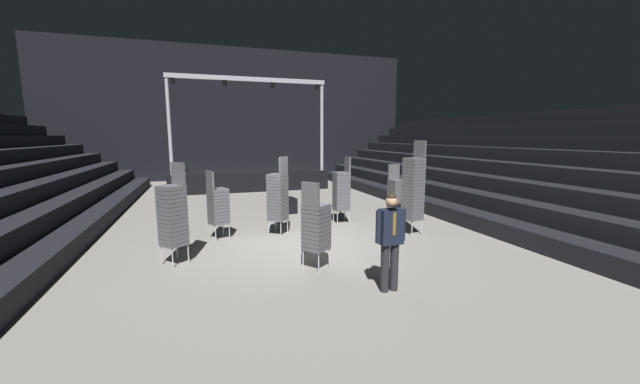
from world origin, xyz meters
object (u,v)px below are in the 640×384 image
(man_with_tie, at_px, (391,236))
(chair_stack_mid_left, at_px, (413,188))
(chair_stack_front_right, at_px, (173,214))
(chair_stack_mid_centre, at_px, (397,193))
(chair_stack_front_left, at_px, (278,196))
(chair_stack_mid_right, at_px, (316,225))
(chair_stack_rear_left, at_px, (342,190))
(stage_riser, at_px, (249,177))
(equipment_road_case, at_px, (282,206))
(chair_stack_rear_right, at_px, (218,205))

(man_with_tie, height_order, chair_stack_mid_left, chair_stack_mid_left)
(chair_stack_front_right, height_order, chair_stack_mid_centre, chair_stack_front_right)
(chair_stack_front_left, xyz_separation_m, chair_stack_mid_right, (0.20, -2.80, -0.17))
(chair_stack_front_left, distance_m, chair_stack_rear_left, 2.26)
(stage_riser, distance_m, chair_stack_front_left, 9.13)
(stage_riser, bearing_deg, chair_stack_front_left, -92.15)
(chair_stack_mid_centre, height_order, chair_stack_rear_left, chair_stack_rear_left)
(chair_stack_front_right, xyz_separation_m, chair_stack_mid_centre, (6.41, 1.98, -0.17))
(chair_stack_front_right, xyz_separation_m, equipment_road_case, (3.22, 4.22, -0.80))
(chair_stack_front_right, relative_size, chair_stack_mid_left, 0.83)
(chair_stack_rear_right, bearing_deg, chair_stack_front_right, -51.84)
(chair_stack_front_left, distance_m, chair_stack_mid_right, 2.81)
(chair_stack_front_right, height_order, chair_stack_mid_left, chair_stack_mid_left)
(chair_stack_front_right, distance_m, chair_stack_rear_left, 5.23)
(stage_riser, bearing_deg, chair_stack_rear_right, -101.98)
(stage_riser, xyz_separation_m, chair_stack_front_right, (-2.89, -10.70, 0.50))
(stage_riser, distance_m, chair_stack_rear_left, 8.59)
(stage_riser, bearing_deg, equipment_road_case, -87.04)
(chair_stack_front_right, bearing_deg, equipment_road_case, -76.43)
(chair_stack_mid_right, bearing_deg, stage_riser, 141.98)
(stage_riser, distance_m, chair_stack_mid_centre, 9.42)
(man_with_tie, relative_size, equipment_road_case, 1.92)
(stage_riser, relative_size, chair_stack_front_right, 3.58)
(stage_riser, distance_m, chair_stack_front_right, 11.10)
(stage_riser, xyz_separation_m, chair_stack_mid_right, (-0.14, -11.91, 0.33))
(man_with_tie, relative_size, chair_stack_front_right, 0.81)
(chair_stack_front_right, distance_m, chair_stack_mid_centre, 6.71)
(stage_riser, bearing_deg, chair_stack_mid_right, -90.67)
(chair_stack_mid_left, bearing_deg, chair_stack_rear_right, 63.04)
(chair_stack_mid_left, relative_size, chair_stack_mid_right, 1.43)
(stage_riser, bearing_deg, man_with_tie, -86.76)
(chair_stack_front_right, xyz_separation_m, chair_stack_mid_left, (6.07, 0.51, 0.21))
(man_with_tie, xyz_separation_m, chair_stack_rear_right, (-2.67, 4.30, -0.08))
(chair_stack_mid_centre, xyz_separation_m, chair_stack_rear_right, (-5.44, -0.30, 0.00))
(chair_stack_mid_centre, bearing_deg, chair_stack_rear_right, -1.38)
(chair_stack_rear_left, bearing_deg, chair_stack_rear_right, 100.96)
(chair_stack_front_right, relative_size, equipment_road_case, 2.37)
(man_with_tie, height_order, chair_stack_front_left, chair_stack_front_left)
(chair_stack_front_left, relative_size, chair_stack_rear_right, 1.19)
(stage_riser, distance_m, chair_stack_rear_right, 9.23)
(chair_stack_mid_right, xyz_separation_m, chair_stack_mid_centre, (3.66, 3.18, 0.00))
(stage_riser, relative_size, chair_stack_rear_right, 4.26)
(chair_stack_mid_left, xyz_separation_m, chair_stack_rear_right, (-5.10, 1.17, -0.38))
(man_with_tie, xyz_separation_m, chair_stack_front_right, (-3.64, 2.63, 0.09))
(chair_stack_mid_left, relative_size, chair_stack_mid_centre, 1.43)
(chair_stack_mid_left, xyz_separation_m, chair_stack_mid_centre, (0.34, 1.47, -0.38))
(chair_stack_mid_left, bearing_deg, chair_stack_rear_left, 23.39)
(chair_stack_rear_right, distance_m, equipment_road_case, 3.45)
(chair_stack_front_left, bearing_deg, man_with_tie, -123.90)
(chair_stack_rear_right, bearing_deg, chair_stack_front_left, 65.16)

